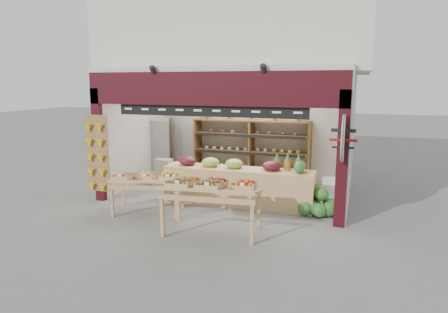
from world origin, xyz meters
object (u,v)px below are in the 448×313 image
display_table_right (209,187)px  watermelon_pile (318,204)px  back_shelving (251,138)px  cardboard_stack (171,176)px  mid_counter (237,185)px  display_table_left (144,179)px  refrigerator (166,147)px

display_table_right → watermelon_pile: display_table_right is taller
back_shelving → cardboard_stack: size_ratio=3.25×
cardboard_stack → mid_counter: size_ratio=0.30×
cardboard_stack → display_table_right: bearing=-52.2°
cardboard_stack → display_table_left: bearing=-78.7°
display_table_left → watermelon_pile: (3.60, 1.08, -0.51)m
display_table_left → cardboard_stack: bearing=101.3°
back_shelving → display_table_right: 4.09m
cardboard_stack → watermelon_pile: bearing=-15.2°
cardboard_stack → watermelon_pile: size_ratio=1.22×
back_shelving → mid_counter: (0.30, -2.29, -0.76)m
back_shelving → mid_counter: bearing=-82.4°
refrigerator → display_table_left: (1.08, -3.13, -0.19)m
mid_counter → refrigerator: bearing=145.0°
refrigerator → display_table_right: (2.84, -3.77, -0.04)m
display_table_left → display_table_right: (1.76, -0.65, 0.15)m
mid_counter → watermelon_pile: (1.83, -0.05, -0.26)m
mid_counter → display_table_right: size_ratio=1.86×
back_shelving → display_table_right: bearing=-85.9°
mid_counter → display_table_right: (-0.02, -1.77, 0.40)m
back_shelving → display_table_left: 3.75m
back_shelving → watermelon_pile: back_shelving is taller
display_table_left → refrigerator: bearing=109.1°
display_table_left → display_table_right: bearing=-20.2°
cardboard_stack → mid_counter: bearing=-25.4°
back_shelving → display_table_right: back_shelving is taller
refrigerator → watermelon_pile: (4.68, -2.05, -0.69)m
watermelon_pile → mid_counter: bearing=178.4°
refrigerator → cardboard_stack: 1.31m
refrigerator → back_shelving: bearing=11.3°
mid_counter → display_table_left: size_ratio=2.11×
back_shelving → cardboard_stack: bearing=-146.9°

